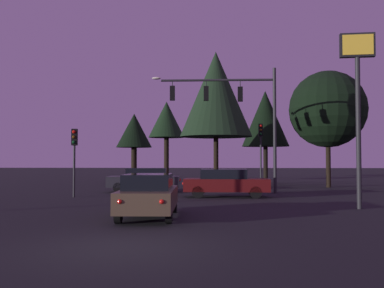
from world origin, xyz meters
TOP-DOWN VIEW (x-y plane):
  - ground_plane at (0.00, 24.50)m, footprint 168.00×168.00m
  - traffic_signal_mast_arm at (3.35, 16.78)m, footprint 7.63×0.42m
  - traffic_light_corner_left at (5.32, 21.38)m, footprint 0.30×0.35m
  - traffic_light_corner_right at (-5.55, 13.39)m, footprint 0.31×0.36m
  - car_nearside_lane at (-0.19, 5.19)m, footprint 1.98×4.55m
  - car_crossing_left at (-2.35, 17.42)m, footprint 4.65×1.99m
  - car_crossing_right at (2.67, 13.94)m, footprint 4.69×1.82m
  - store_sign_illuminated at (8.02, 8.39)m, footprint 1.42×0.37m
  - tree_behind_sign at (6.37, 27.78)m, footprint 4.03×4.03m
  - tree_left_far at (10.45, 22.97)m, footprint 5.71×5.71m
  - tree_center_horizon at (-5.07, 28.11)m, footprint 3.13×3.13m
  - tree_right_cluster at (-2.93, 34.42)m, footprint 3.67×3.67m
  - tree_lot_edge at (2.13, 21.82)m, footprint 5.28×5.28m

SIDE VIEW (x-z plane):
  - ground_plane at x=0.00m, z-range 0.00..0.00m
  - car_crossing_left at x=-2.35m, z-range 0.04..1.56m
  - car_nearside_lane at x=-0.19m, z-range 0.04..1.56m
  - car_crossing_right at x=2.67m, z-range 0.04..1.56m
  - traffic_light_corner_right at x=-5.55m, z-range 0.79..4.50m
  - traffic_light_corner_left at x=5.32m, z-range 0.95..5.56m
  - tree_center_horizon at x=-5.07m, z-range 1.50..7.62m
  - store_sign_illuminated at x=8.02m, z-range 1.67..8.94m
  - traffic_signal_mast_arm at x=3.35m, z-range 1.50..9.14m
  - tree_behind_sign at x=6.37m, z-range 1.58..9.57m
  - tree_left_far at x=10.45m, z-range 1.47..10.13m
  - tree_right_cluster at x=-2.93m, z-range 2.09..10.12m
  - tree_lot_edge at x=2.13m, z-range 1.84..11.81m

